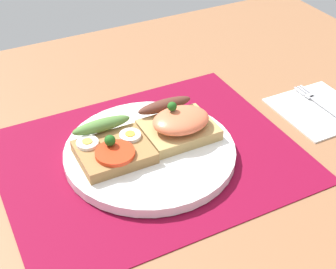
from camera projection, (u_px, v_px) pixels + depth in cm
name	position (u px, v px, depth cm)	size (l,w,h in cm)	color
ground_plane	(150.00, 166.00, 73.59)	(120.00, 90.00, 3.20)	#8E5D3C
placemat	(150.00, 157.00, 72.55)	(43.05, 34.48, 0.30)	maroon
plate	(150.00, 152.00, 72.02)	(25.21, 25.21, 1.46)	white
sandwich_egg_tomato	(112.00, 147.00, 69.73)	(10.20, 10.15, 3.89)	#9A6E3E
sandwich_salmon	(178.00, 123.00, 73.26)	(10.63, 9.96, 5.69)	tan
napkin	(319.00, 109.00, 82.47)	(13.39, 13.82, 0.60)	white
fork	(323.00, 105.00, 82.66)	(1.62, 14.36, 0.32)	#B7B7BC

